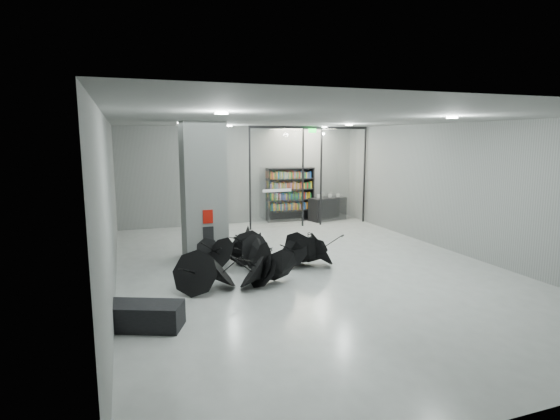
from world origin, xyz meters
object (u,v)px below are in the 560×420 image
object	(u,v)px
column	(203,191)
bookshelf	(290,194)
umbrella_cluster	(260,261)
bench	(142,316)
shop_counter	(327,209)

from	to	relation	value
column	bookshelf	distance (m)	6.63
bookshelf	umbrella_cluster	xyz separation A→B (m)	(-3.42, -6.71, -0.84)
column	umbrella_cluster	bearing A→B (deg)	-60.04
column	umbrella_cluster	world-z (taller)	column
bench	bookshelf	bearing A→B (deg)	77.59
bookshelf	umbrella_cluster	world-z (taller)	bookshelf
column	umbrella_cluster	xyz separation A→B (m)	(1.13, -1.96, -1.70)
column	bookshelf	size ratio (longest dim) A/B	1.75
shop_counter	column	bearing A→B (deg)	-159.23
column	bookshelf	world-z (taller)	column
column	umbrella_cluster	size ratio (longest dim) A/B	0.82
shop_counter	umbrella_cluster	xyz separation A→B (m)	(-5.01, -6.33, -0.19)
bench	shop_counter	distance (m)	12.09
column	umbrella_cluster	distance (m)	2.82
column	bench	distance (m)	5.28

